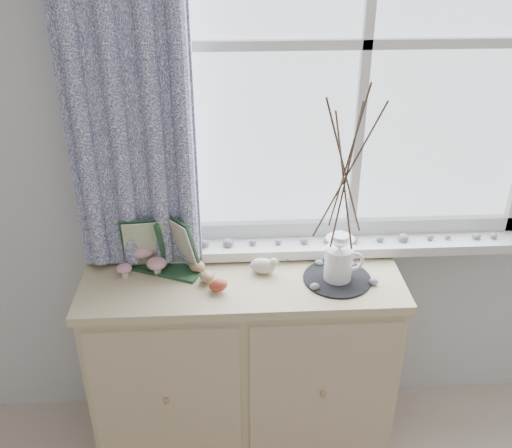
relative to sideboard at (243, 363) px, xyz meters
name	(u,v)px	position (x,y,z in m)	size (l,w,h in m)	color
sideboard	(243,363)	(0.00, 0.00, 0.00)	(1.20, 0.45, 0.85)	tan
botanical_book	(162,248)	(-0.29, 0.03, 0.54)	(0.33, 0.13, 0.23)	#1E4026
toadstool_cluster	(144,255)	(-0.37, 0.08, 0.48)	(0.19, 0.16, 0.10)	silver
wooden_eggs	(207,276)	(-0.13, -0.03, 0.45)	(0.14, 0.17, 0.07)	tan
songbird_figurine	(263,265)	(0.08, 0.03, 0.46)	(0.13, 0.06, 0.07)	silver
crocheted_doily	(337,279)	(0.35, -0.04, 0.43)	(0.25, 0.25, 0.01)	black
twig_pitcher	(346,169)	(0.35, -0.04, 0.87)	(0.31, 0.31, 0.78)	white
sideboard_pebbles	(329,270)	(0.33, 0.01, 0.44)	(0.33, 0.23, 0.02)	gray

